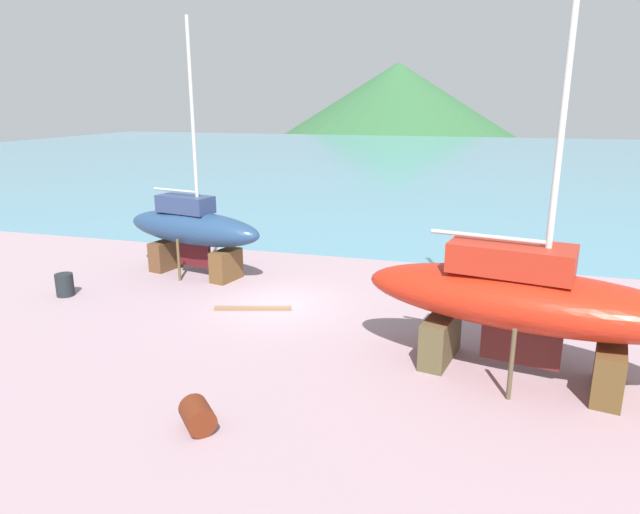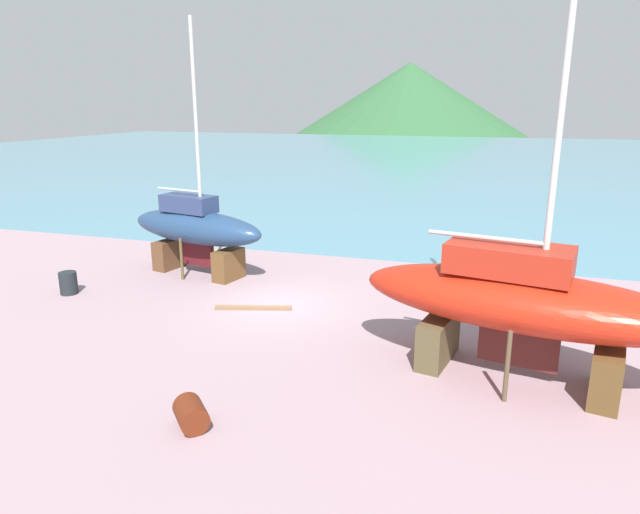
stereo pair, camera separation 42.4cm
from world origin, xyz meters
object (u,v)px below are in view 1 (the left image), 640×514
at_px(sailboat_far_slipway, 523,299).
at_px(barrel_tipped_center, 198,416).
at_px(worker, 551,286).
at_px(barrel_rust_near, 65,285).
at_px(sailboat_small_center, 192,229).

bearing_deg(sailboat_far_slipway, barrel_tipped_center, -134.65).
bearing_deg(worker, barrel_rust_near, 155.15).
xyz_separation_m(sailboat_small_center, worker, (14.43, -0.40, -1.13)).
xyz_separation_m(barrel_rust_near, barrel_tipped_center, (9.38, -6.92, -0.10)).
distance_m(worker, barrel_rust_near, 18.26).
bearing_deg(barrel_rust_near, worker, 11.15).
relative_size(worker, barrel_tipped_center, 1.94).
height_order(sailboat_small_center, barrel_tipped_center, sailboat_small_center).
xyz_separation_m(sailboat_small_center, barrel_rust_near, (-3.48, -3.93, -1.59)).
relative_size(sailboat_far_slipway, barrel_tipped_center, 16.57).
bearing_deg(worker, barrel_tipped_center, -165.22).
distance_m(sailboat_far_slipway, barrel_rust_near, 16.76).
bearing_deg(sailboat_far_slipway, barrel_rust_near, -175.86).
xyz_separation_m(sailboat_far_slipway, worker, (1.37, 5.62, -1.31)).
distance_m(worker, barrel_tipped_center, 13.50).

